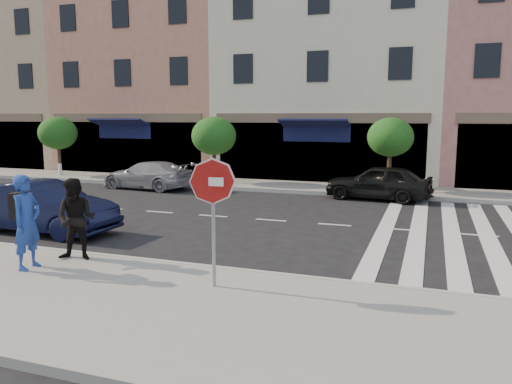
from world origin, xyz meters
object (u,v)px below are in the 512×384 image
walker (76,219)px  car_far_left (148,175)px  stop_sign (213,193)px  car_far_mid (378,182)px  photographer (27,222)px  car_near_mid (43,207)px

walker → car_far_left: (-4.83, 10.69, -0.42)m
stop_sign → car_far_mid: bearing=76.1°
photographer → car_far_mid: (5.75, 11.96, -0.43)m
photographer → walker: photographer is taller
walker → photographer: bearing=-135.7°
walker → car_near_mid: 3.81m
stop_sign → car_far_mid: 11.90m
car_far_left → car_far_mid: car_far_mid is taller
photographer → car_far_left: (-4.33, 11.55, -0.50)m
photographer → car_far_mid: bearing=-29.1°
photographer → car_far_left: 12.35m
stop_sign → walker: stop_sign is taller
walker → car_far_left: 11.74m
stop_sign → walker: (-3.51, 0.62, -0.84)m
stop_sign → walker: bearing=164.5°
stop_sign → car_far_left: 14.11m
car_far_left → walker: bearing=30.7°
photographer → car_far_mid: size_ratio=0.48×
photographer → car_near_mid: bearing=35.1°
car_near_mid → car_far_left: car_near_mid is taller
stop_sign → car_near_mid: stop_sign is taller
photographer → walker: (0.51, 0.86, -0.08)m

